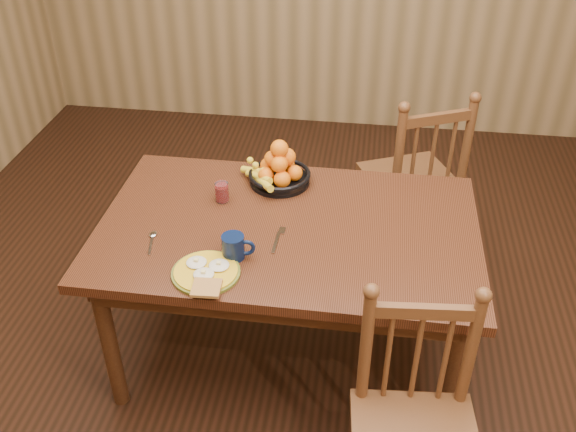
# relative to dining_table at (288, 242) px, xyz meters

# --- Properties ---
(room) EXTENTS (4.52, 5.02, 2.72)m
(room) POSITION_rel_dining_table_xyz_m (0.00, 0.00, 0.68)
(room) COLOR black
(room) RESTS_ON ground
(dining_table) EXTENTS (1.60, 1.00, 0.75)m
(dining_table) POSITION_rel_dining_table_xyz_m (0.00, 0.00, 0.00)
(dining_table) COLOR black
(dining_table) RESTS_ON ground
(chair_far) EXTENTS (0.61, 0.60, 1.02)m
(chair_far) POSITION_rel_dining_table_xyz_m (0.57, 0.87, -0.17)
(chair_far) COLOR #4C2F17
(chair_far) RESTS_ON ground
(chair_near) EXTENTS (0.47, 0.45, 0.96)m
(chair_near) POSITION_rel_dining_table_xyz_m (0.55, -0.74, -0.20)
(chair_near) COLOR #4C2F17
(chair_near) RESTS_ON ground
(breakfast_plate) EXTENTS (0.26, 0.29, 0.04)m
(breakfast_plate) POSITION_rel_dining_table_xyz_m (-0.26, -0.36, 0.10)
(breakfast_plate) COLOR #59601E
(breakfast_plate) RESTS_ON dining_table
(fork) EXTENTS (0.03, 0.18, 0.00)m
(fork) POSITION_rel_dining_table_xyz_m (-0.03, -0.10, 0.09)
(fork) COLOR silver
(fork) RESTS_ON dining_table
(spoon) EXTENTS (0.05, 0.16, 0.01)m
(spoon) POSITION_rel_dining_table_xyz_m (-0.54, -0.17, 0.09)
(spoon) COLOR silver
(spoon) RESTS_ON dining_table
(coffee_mug) EXTENTS (0.13, 0.09, 0.10)m
(coffee_mug) POSITION_rel_dining_table_xyz_m (-0.18, -0.24, 0.14)
(coffee_mug) COLOR #091433
(coffee_mug) RESTS_ON dining_table
(juice_glass) EXTENTS (0.06, 0.06, 0.09)m
(juice_glass) POSITION_rel_dining_table_xyz_m (-0.32, 0.15, 0.13)
(juice_glass) COLOR silver
(juice_glass) RESTS_ON dining_table
(fruit_bowl) EXTENTS (0.32, 0.32, 0.22)m
(fruit_bowl) POSITION_rel_dining_table_xyz_m (-0.09, 0.33, 0.15)
(fruit_bowl) COLOR black
(fruit_bowl) RESTS_ON dining_table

